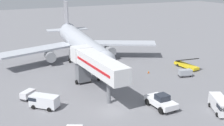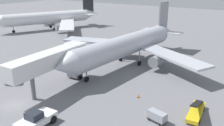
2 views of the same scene
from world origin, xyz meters
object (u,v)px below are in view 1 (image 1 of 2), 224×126
at_px(baggage_cart_far_right, 185,73).
at_px(safety_cone_alpha, 149,72).
at_px(pushback_tug, 161,101).
at_px(belt_loader_truck, 186,65).
at_px(baggage_cart_far_left, 28,94).
at_px(service_van_near_right, 44,101).
at_px(jet_bridge, 95,64).
at_px(airplane_at_gate, 81,43).
at_px(service_van_outer_left, 220,105).

height_order(baggage_cart_far_right, safety_cone_alpha, baggage_cart_far_right).
relative_size(pushback_tug, belt_loader_truck, 0.89).
bearing_deg(baggage_cart_far_left, service_van_near_right, -70.43).
height_order(belt_loader_truck, baggage_cart_far_left, belt_loader_truck).
bearing_deg(jet_bridge, baggage_cart_far_right, -0.58).
distance_m(airplane_at_gate, baggage_cart_far_right, 25.08).
distance_m(jet_bridge, pushback_tug, 13.13).
bearing_deg(safety_cone_alpha, service_van_outer_left, -90.54).
bearing_deg(service_van_near_right, pushback_tug, -25.80).
distance_m(airplane_at_gate, pushback_tug, 29.68).
bearing_deg(jet_bridge, service_van_outer_left, -47.67).
xyz_separation_m(service_van_outer_left, baggage_cart_far_right, (5.77, 15.32, -0.42)).
bearing_deg(belt_loader_truck, safety_cone_alpha, 176.71).
bearing_deg(pushback_tug, belt_loader_truck, 40.79).
xyz_separation_m(jet_bridge, belt_loader_truck, (23.96, 4.37, -4.56)).
bearing_deg(belt_loader_truck, baggage_cart_far_right, -131.58).
bearing_deg(pushback_tug, airplane_at_gate, 95.23).
xyz_separation_m(service_van_near_right, baggage_cart_far_right, (29.63, 2.07, -0.34)).
xyz_separation_m(airplane_at_gate, safety_cone_alpha, (10.08, -14.10, -4.32)).
bearing_deg(baggage_cart_far_left, belt_loader_truck, 3.33).
height_order(airplane_at_gate, baggage_cart_far_right, airplane_at_gate).
height_order(airplane_at_gate, pushback_tug, airplane_at_gate).
bearing_deg(pushback_tug, jet_bridge, 123.87).
relative_size(jet_bridge, safety_cone_alpha, 28.89).
xyz_separation_m(airplane_at_gate, belt_loader_truck, (19.72, -14.66, -3.86)).
relative_size(airplane_at_gate, jet_bridge, 2.42).
relative_size(airplane_at_gate, baggage_cart_far_left, 14.64).
bearing_deg(belt_loader_truck, service_van_near_right, -168.85).
height_order(baggage_cart_far_left, safety_cone_alpha, baggage_cart_far_left).
bearing_deg(airplane_at_gate, service_van_near_right, -123.26).
height_order(service_van_outer_left, service_van_near_right, service_van_outer_left).
distance_m(pushback_tug, safety_cone_alpha, 16.97).
relative_size(service_van_outer_left, baggage_cart_far_left, 2.01).
xyz_separation_m(jet_bridge, baggage_cart_far_left, (-11.36, 2.32, -4.53)).
distance_m(belt_loader_truck, baggage_cart_far_left, 35.37).
relative_size(belt_loader_truck, baggage_cart_far_left, 2.22).
xyz_separation_m(jet_bridge, service_van_near_right, (-9.72, -2.27, -4.14)).
relative_size(pushback_tug, baggage_cart_far_right, 1.97).
bearing_deg(airplane_at_gate, service_van_outer_left, -74.02).
bearing_deg(service_van_outer_left, belt_loader_truck, 63.71).
bearing_deg(service_van_near_right, safety_cone_alpha, 16.65).
distance_m(jet_bridge, service_van_near_right, 10.81).
height_order(pushback_tug, service_van_near_right, pushback_tug).
xyz_separation_m(pushback_tug, service_van_near_right, (-16.65, 8.05, 0.09)).
distance_m(airplane_at_gate, safety_cone_alpha, 17.87).
bearing_deg(baggage_cart_far_right, jet_bridge, 179.42).
distance_m(baggage_cart_far_right, safety_cone_alpha, 7.59).
relative_size(belt_loader_truck, service_van_near_right, 1.36).
bearing_deg(baggage_cart_far_left, service_van_outer_left, -34.98).
xyz_separation_m(jet_bridge, pushback_tug, (6.93, -10.32, -4.23)).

